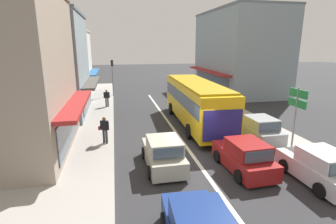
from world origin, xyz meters
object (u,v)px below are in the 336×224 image
at_px(hatchback_behind_bus_mid, 244,157).
at_px(traffic_light_downstreet, 112,72).
at_px(hatchback_queue_gap_filler, 163,154).
at_px(parked_sedan_kerb_third, 222,110).
at_px(city_bus, 196,100).
at_px(parked_hatchback_kerb_front, 319,167).
at_px(parked_hatchback_kerb_second, 259,129).
at_px(pedestrian_browsing_midblock, 107,97).
at_px(pedestrian_with_handbag_near, 104,128).
at_px(directional_road_sign, 297,104).

distance_m(hatchback_behind_bus_mid, traffic_light_downstreet, 21.28).
relative_size(hatchback_queue_gap_filler, parked_sedan_kerb_third, 0.88).
bearing_deg(traffic_light_downstreet, city_bus, -64.22).
bearing_deg(city_bus, parked_hatchback_kerb_front, -74.36).
xyz_separation_m(parked_hatchback_kerb_second, pedestrian_browsing_midblock, (-9.53, 10.84, 0.36)).
distance_m(pedestrian_with_handbag_near, pedestrian_browsing_midblock, 9.83).
bearing_deg(parked_hatchback_kerb_second, pedestrian_with_handbag_near, 173.89).
distance_m(parked_sedan_kerb_third, traffic_light_downstreet, 14.32).
xyz_separation_m(parked_hatchback_kerb_front, pedestrian_browsing_midblock, (-9.31, 16.19, 0.36)).
height_order(traffic_light_downstreet, directional_road_sign, traffic_light_downstreet).
distance_m(hatchback_queue_gap_filler, pedestrian_with_handbag_near, 4.58).
xyz_separation_m(city_bus, hatchback_queue_gap_filler, (-3.70, -6.62, -1.17)).
bearing_deg(directional_road_sign, city_bus, 123.54).
xyz_separation_m(city_bus, parked_hatchback_kerb_second, (2.87, -4.09, -1.17)).
bearing_deg(parked_sedan_kerb_third, parked_hatchback_kerb_front, -90.36).
distance_m(hatchback_queue_gap_filler, parked_hatchback_kerb_second, 7.04).
bearing_deg(pedestrian_browsing_midblock, parked_sedan_kerb_third, -29.56).
bearing_deg(parked_hatchback_kerb_second, pedestrian_browsing_midblock, 131.33).
bearing_deg(parked_sedan_kerb_third, hatchback_queue_gap_filler, -128.52).
xyz_separation_m(parked_hatchback_kerb_front, parked_hatchback_kerb_second, (0.22, 5.35, 0.00)).
xyz_separation_m(hatchback_queue_gap_filler, pedestrian_with_handbag_near, (-2.89, 3.54, 0.36)).
bearing_deg(parked_hatchback_kerb_second, parked_hatchback_kerb_front, -92.41).
bearing_deg(directional_road_sign, hatchback_behind_bus_mid, -155.30).
relative_size(hatchback_queue_gap_filler, pedestrian_browsing_midblock, 2.28).
height_order(hatchback_behind_bus_mid, parked_sedan_kerb_third, hatchback_behind_bus_mid).
xyz_separation_m(hatchback_queue_gap_filler, parked_hatchback_kerb_front, (6.34, -2.82, 0.00)).
bearing_deg(parked_hatchback_kerb_front, traffic_light_downstreet, 111.59).
bearing_deg(pedestrian_with_handbag_near, pedestrian_browsing_midblock, 90.45).
height_order(hatchback_queue_gap_filler, pedestrian_with_handbag_near, pedestrian_with_handbag_near).
height_order(parked_sedan_kerb_third, pedestrian_browsing_midblock, pedestrian_browsing_midblock).
distance_m(city_bus, pedestrian_with_handbag_near, 7.32).
relative_size(parked_sedan_kerb_third, pedestrian_with_handbag_near, 2.59).
height_order(city_bus, hatchback_queue_gap_filler, city_bus).
relative_size(hatchback_behind_bus_mid, parked_hatchback_kerb_second, 1.01).
distance_m(traffic_light_downstreet, pedestrian_browsing_midblock, 6.09).
distance_m(hatchback_behind_bus_mid, parked_hatchback_kerb_front, 3.14).
relative_size(hatchback_behind_bus_mid, pedestrian_with_handbag_near, 2.31).
bearing_deg(hatchback_behind_bus_mid, parked_sedan_kerb_third, 73.55).
xyz_separation_m(parked_sedan_kerb_third, directional_road_sign, (1.22, -7.37, 2.04)).
relative_size(parked_hatchback_kerb_front, parked_sedan_kerb_third, 0.88).
distance_m(city_bus, pedestrian_browsing_midblock, 9.52).
bearing_deg(parked_hatchback_kerb_second, city_bus, 125.04).
xyz_separation_m(pedestrian_with_handbag_near, pedestrian_browsing_midblock, (-0.08, 9.83, -0.00)).
bearing_deg(directional_road_sign, hatchback_queue_gap_filler, -174.85).
bearing_deg(city_bus, parked_sedan_kerb_third, 27.92).
bearing_deg(parked_hatchback_kerb_front, pedestrian_with_handbag_near, 145.42).
bearing_deg(hatchback_queue_gap_filler, hatchback_behind_bus_mid, -16.83).
relative_size(hatchback_queue_gap_filler, directional_road_sign, 1.03).
height_order(parked_hatchback_kerb_second, pedestrian_browsing_midblock, pedestrian_browsing_midblock).
bearing_deg(directional_road_sign, parked_hatchback_kerb_second, 120.01).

